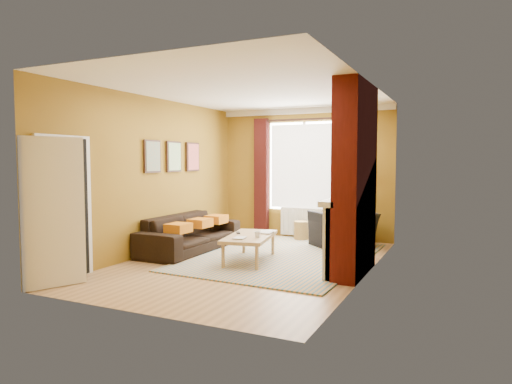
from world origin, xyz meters
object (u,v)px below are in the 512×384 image
coffee_table (250,238)px  wicker_stool (301,231)px  floor_lamp (368,184)px  sofa (190,233)px  armchair (343,230)px

coffee_table → wicker_stool: coffee_table is taller
wicker_stool → floor_lamp: bearing=0.0°
sofa → floor_lamp: size_ratio=1.49×
coffee_table → floor_lamp: floor_lamp is taller
armchair → coffee_table: bearing=13.6°
wicker_stool → sofa: bearing=-126.6°
coffee_table → wicker_stool: (0.08, 2.34, -0.20)m
sofa → armchair: size_ratio=2.15×
wicker_stool → armchair: bearing=-24.3°
armchair → wicker_stool: 1.11m
floor_lamp → armchair: bearing=-130.1°
sofa → wicker_stool: sofa is taller
sofa → wicker_stool: (1.47, 1.99, -0.14)m
coffee_table → wicker_stool: 2.35m
sofa → wicker_stool: bearing=-36.5°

